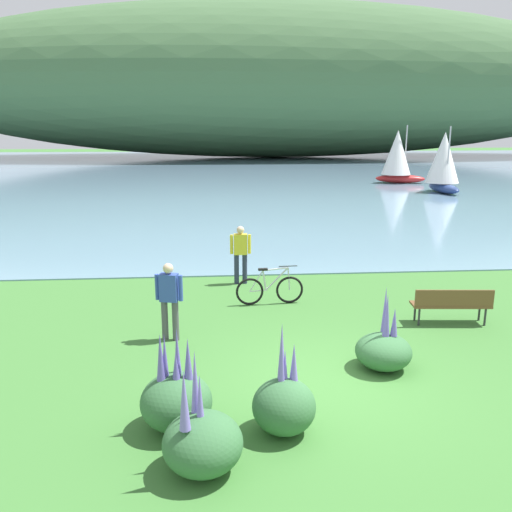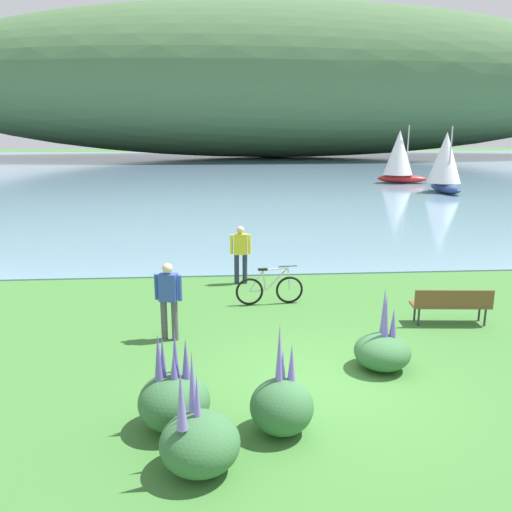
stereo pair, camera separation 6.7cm
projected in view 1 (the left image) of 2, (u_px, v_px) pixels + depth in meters
The scene contains 13 objects.
ground_plane at pixel (329, 381), 9.71m from camera, with size 200.00×200.00×0.00m, color #3D7533.
bay_water at pixel (233, 170), 55.31m from camera, with size 180.00×80.00×0.04m, color #6B8EA8.
distant_hillside at pixel (274, 81), 75.05m from camera, with size 103.85×28.00×20.95m, color #42663D.
park_bench_near_camera at pixel (452, 303), 12.39m from camera, with size 1.83×0.63×0.88m.
bicycle_leaning_near_bench at pixel (270, 289), 13.83m from camera, with size 1.77×0.19×1.01m.
person_at_shoreline at pixel (241, 251), 15.51m from camera, with size 0.61×0.23×1.71m.
person_on_the_grass at pixel (169, 297), 11.38m from camera, with size 0.59×0.31×1.71m.
echium_bush_closest_to_camera at pixel (176, 400), 8.12m from camera, with size 1.10×1.10×1.65m.
echium_bush_beside_closest at pixel (384, 350), 10.16m from camera, with size 1.07×1.07×1.57m.
echium_bush_mid_cluster at pixel (202, 441), 7.10m from camera, with size 1.09×1.09×1.69m.
echium_bush_far_cluster at pixel (284, 404), 8.02m from camera, with size 0.96×0.96×1.70m.
sailboat_mid_bay at pixel (444, 162), 36.24m from camera, with size 2.37×3.83×4.44m.
sailboat_toward_hillside at pixel (397, 156), 42.21m from camera, with size 3.98×2.80×4.51m.
Camera 1 is at (-2.02, -8.76, 4.53)m, focal length 37.53 mm.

